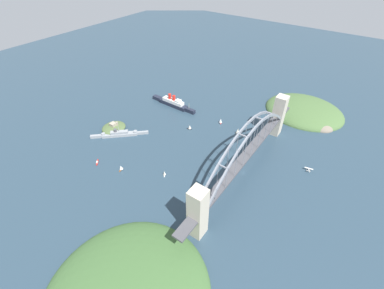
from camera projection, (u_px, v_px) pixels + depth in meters
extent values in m
plane|color=#283D4C|center=(243.00, 172.00, 325.94)|extent=(1400.00, 1400.00, 0.00)
cube|color=#BCB29E|center=(198.00, 213.00, 242.27)|extent=(15.55, 15.11, 61.11)
cube|color=#BCB29E|center=(278.00, 116.00, 370.92)|extent=(15.55, 15.11, 61.11)
cube|color=#47474C|center=(246.00, 155.00, 307.51)|extent=(188.14, 11.35, 2.40)
cube|color=#47474C|center=(185.00, 229.00, 230.70)|extent=(24.00, 11.35, 2.40)
cube|color=#47474C|center=(283.00, 110.00, 384.33)|extent=(24.00, 11.35, 2.40)
cube|color=gray|center=(210.00, 202.00, 244.66)|extent=(21.57, 1.80, 17.93)
cube|color=gray|center=(222.00, 179.00, 248.36)|extent=(21.26, 1.80, 14.72)
cube|color=gray|center=(233.00, 160.00, 254.23)|extent=(20.87, 1.80, 11.50)
cube|color=gray|center=(243.00, 144.00, 262.27)|extent=(20.40, 1.80, 8.23)
cube|color=gray|center=(252.00, 132.00, 272.48)|extent=(19.87, 1.80, 4.90)
cube|color=gray|center=(259.00, 123.00, 284.85)|extent=(19.87, 1.80, 4.90)
cube|color=gray|center=(266.00, 118.00, 299.39)|extent=(20.40, 1.80, 8.23)
cube|color=gray|center=(271.00, 115.00, 316.10)|extent=(20.87, 1.80, 11.50)
cube|color=gray|center=(276.00, 115.00, 334.98)|extent=(21.26, 1.80, 14.72)
cube|color=gray|center=(279.00, 117.00, 356.03)|extent=(21.57, 1.80, 17.93)
cube|color=gray|center=(201.00, 197.00, 249.24)|extent=(21.57, 1.80, 17.93)
cube|color=gray|center=(213.00, 175.00, 252.94)|extent=(21.26, 1.80, 14.72)
cube|color=gray|center=(224.00, 156.00, 258.81)|extent=(20.87, 1.80, 11.50)
cube|color=gray|center=(234.00, 141.00, 266.85)|extent=(20.40, 1.80, 8.23)
cube|color=gray|center=(243.00, 129.00, 277.05)|extent=(19.87, 1.80, 4.90)
cube|color=gray|center=(251.00, 120.00, 289.43)|extent=(19.87, 1.80, 4.90)
cube|color=gray|center=(258.00, 115.00, 303.97)|extent=(20.40, 1.80, 8.23)
cube|color=gray|center=(264.00, 113.00, 320.68)|extent=(20.87, 1.80, 11.50)
cube|color=gray|center=(268.00, 113.00, 339.56)|extent=(21.26, 1.80, 14.72)
cube|color=gray|center=(272.00, 115.00, 360.60)|extent=(21.57, 1.80, 17.93)
cube|color=gray|center=(200.00, 211.00, 245.64)|extent=(1.40, 10.22, 1.40)
cube|color=gray|center=(223.00, 167.00, 253.04)|extent=(1.40, 10.22, 1.40)
cube|color=gray|center=(243.00, 136.00, 269.12)|extent=(1.40, 10.22, 1.40)
cube|color=gray|center=(259.00, 118.00, 293.87)|extent=(1.40, 10.22, 1.40)
cube|color=gray|center=(270.00, 113.00, 327.29)|extent=(1.40, 10.22, 1.40)
cube|color=gray|center=(277.00, 118.00, 369.38)|extent=(1.40, 10.22, 1.40)
cylinder|color=gray|center=(216.00, 195.00, 250.47)|extent=(0.56, 0.56, 14.22)
cylinder|color=gray|center=(207.00, 190.00, 255.04)|extent=(0.56, 0.56, 14.22)
cylinder|color=gray|center=(226.00, 178.00, 259.05)|extent=(0.56, 0.56, 26.21)
cylinder|color=gray|center=(218.00, 174.00, 263.62)|extent=(0.56, 0.56, 26.21)
cylinder|color=gray|center=(236.00, 164.00, 268.71)|extent=(0.56, 0.56, 34.77)
cylinder|color=gray|center=(228.00, 160.00, 273.29)|extent=(0.56, 0.56, 34.77)
cylinder|color=gray|center=(245.00, 152.00, 279.46)|extent=(0.56, 0.56, 39.91)
cylinder|color=gray|center=(237.00, 148.00, 284.04)|extent=(0.56, 0.56, 39.91)
cylinder|color=gray|center=(253.00, 142.00, 291.29)|extent=(0.56, 0.56, 41.62)
cylinder|color=gray|center=(245.00, 139.00, 295.87)|extent=(0.56, 0.56, 41.62)
cylinder|color=gray|center=(260.00, 134.00, 304.21)|extent=(0.56, 0.56, 39.91)
cylinder|color=gray|center=(252.00, 131.00, 308.78)|extent=(0.56, 0.56, 39.91)
cylinder|color=gray|center=(266.00, 128.00, 318.21)|extent=(0.56, 0.56, 34.77)
cylinder|color=gray|center=(259.00, 125.00, 322.78)|extent=(0.56, 0.56, 34.77)
cylinder|color=gray|center=(272.00, 123.00, 333.30)|extent=(0.56, 0.56, 26.21)
cylinder|color=gray|center=(264.00, 121.00, 337.87)|extent=(0.56, 0.56, 26.21)
cylinder|color=gray|center=(276.00, 120.00, 349.46)|extent=(0.56, 0.56, 14.22)
cylinder|color=gray|center=(269.00, 118.00, 354.04)|extent=(0.56, 0.56, 14.22)
ellipsoid|color=#476638|center=(304.00, 112.00, 436.02)|extent=(111.94, 126.92, 30.52)
ellipsoid|color=#756B5B|center=(321.00, 126.00, 404.48)|extent=(39.18, 38.07, 16.78)
cube|color=#1E2333|center=(173.00, 104.00, 448.83)|extent=(12.40, 54.19, 6.43)
cube|color=#1E2333|center=(190.00, 111.00, 432.31)|extent=(6.61, 18.11, 6.43)
cube|color=#1E2333|center=(158.00, 98.00, 465.35)|extent=(7.87, 18.13, 6.43)
cube|color=white|center=(173.00, 101.00, 445.08)|extent=(10.44, 40.67, 5.44)
cube|color=white|center=(178.00, 101.00, 437.23)|extent=(8.74, 9.06, 3.20)
cylinder|color=red|center=(174.00, 98.00, 439.71)|extent=(5.15, 5.15, 8.60)
cylinder|color=red|center=(170.00, 96.00, 443.89)|extent=(5.15, 5.15, 8.60)
cylinder|color=tan|center=(189.00, 106.00, 428.15)|extent=(0.50, 0.50, 10.00)
cube|color=gray|center=(120.00, 135.00, 383.33)|extent=(40.25, 42.21, 4.36)
cube|color=gray|center=(143.00, 133.00, 386.85)|extent=(14.10, 14.71, 4.36)
cube|color=gray|center=(96.00, 136.00, 379.81)|extent=(14.62, 15.20, 4.36)
cube|color=gray|center=(119.00, 132.00, 380.77)|extent=(21.88, 22.74, 3.74)
cylinder|color=gray|center=(135.00, 131.00, 383.68)|extent=(5.60, 5.60, 2.20)
cylinder|color=gray|center=(103.00, 134.00, 378.83)|extent=(5.60, 5.60, 2.20)
cylinder|color=gray|center=(118.00, 128.00, 376.42)|extent=(0.60, 0.60, 10.00)
cylinder|color=#4C4C51|center=(115.00, 130.00, 377.66)|extent=(4.40, 4.40, 4.40)
ellipsoid|color=#4C6038|center=(114.00, 128.00, 393.26)|extent=(36.09, 33.72, 8.27)
cube|color=#9E937F|center=(113.00, 125.00, 389.77)|extent=(8.00, 8.00, 6.07)
cylinder|color=gray|center=(117.00, 124.00, 390.86)|extent=(3.60, 3.60, 6.68)
cylinder|color=#B7B7B2|center=(307.00, 170.00, 328.46)|extent=(5.40, 1.95, 0.90)
cylinder|color=#B7B7B2|center=(310.00, 171.00, 327.32)|extent=(5.40, 1.95, 0.90)
cylinder|color=navy|center=(307.00, 169.00, 327.73)|extent=(0.14, 0.14, 1.38)
cylinder|color=navy|center=(310.00, 170.00, 326.59)|extent=(0.14, 0.14, 1.38)
ellipsoid|color=silver|center=(309.00, 169.00, 326.35)|extent=(7.70, 2.69, 1.18)
cylinder|color=navy|center=(309.00, 167.00, 328.78)|extent=(1.01, 1.26, 1.12)
cube|color=silver|center=(309.00, 168.00, 326.71)|extent=(3.74, 10.45, 0.20)
cube|color=silver|center=(309.00, 171.00, 323.90)|extent=(1.86, 4.06, 0.12)
cube|color=navy|center=(309.00, 170.00, 323.13)|extent=(1.10, 0.34, 1.50)
cube|color=#B2231E|center=(220.00, 122.00, 410.85)|extent=(5.59, 5.26, 0.81)
cube|color=#B2231E|center=(220.00, 121.00, 413.50)|extent=(2.05, 1.98, 0.81)
cube|color=#B2231E|center=(221.00, 124.00, 408.19)|extent=(2.20, 2.16, 0.81)
cylinder|color=tan|center=(220.00, 120.00, 408.28)|extent=(0.16, 0.16, 8.36)
cone|color=white|center=(221.00, 121.00, 407.38)|extent=(6.67, 6.67, 6.69)
cube|color=brown|center=(121.00, 170.00, 328.79)|extent=(5.03, 2.64, 0.94)
cube|color=brown|center=(119.00, 171.00, 326.54)|extent=(1.72, 1.08, 0.94)
cube|color=brown|center=(123.00, 168.00, 331.05)|extent=(1.75, 1.24, 0.94)
cylinder|color=tan|center=(120.00, 168.00, 326.14)|extent=(0.16, 0.16, 6.56)
cone|color=white|center=(121.00, 167.00, 327.33)|extent=(5.15, 5.15, 5.24)
cube|color=black|center=(189.00, 129.00, 397.65)|extent=(3.28, 5.15, 0.76)
cube|color=black|center=(187.00, 128.00, 398.42)|extent=(1.31, 1.79, 0.76)
cube|color=black|center=(191.00, 129.00, 396.89)|extent=(1.48, 1.84, 0.76)
cylinder|color=tan|center=(189.00, 127.00, 395.17)|extent=(0.16, 0.16, 7.39)
cone|color=silver|center=(190.00, 127.00, 395.07)|extent=(5.50, 5.50, 5.91)
cube|color=#B2231E|center=(97.00, 162.00, 339.43)|extent=(6.43, 6.33, 1.13)
cube|color=#B2231E|center=(98.00, 160.00, 342.86)|extent=(2.49, 2.47, 1.13)
cube|color=#B2231E|center=(97.00, 165.00, 336.00)|extent=(2.67, 2.65, 1.13)
cube|color=beige|center=(97.00, 162.00, 338.01)|extent=(3.70, 3.66, 1.32)
cube|color=silver|center=(165.00, 175.00, 321.47)|extent=(3.99, 3.40, 0.86)
cube|color=silver|center=(164.00, 177.00, 319.59)|extent=(1.44, 1.30, 0.86)
cube|color=silver|center=(165.00, 174.00, 323.34)|extent=(1.52, 1.43, 0.86)
cylinder|color=tan|center=(164.00, 173.00, 318.89)|extent=(0.16, 0.16, 6.55)
cone|color=silver|center=(164.00, 173.00, 319.92)|extent=(4.60, 4.60, 5.24)
cube|color=#2D6B3D|center=(238.00, 134.00, 387.73)|extent=(5.26, 6.02, 0.93)
cube|color=#2D6B3D|center=(239.00, 135.00, 384.98)|extent=(1.99, 2.17, 0.93)
cube|color=#2D6B3D|center=(237.00, 132.00, 390.47)|extent=(2.17, 2.30, 0.93)
cylinder|color=tan|center=(238.00, 131.00, 384.18)|extent=(0.16, 0.16, 9.20)
cone|color=silver|center=(238.00, 131.00, 385.67)|extent=(7.20, 7.20, 7.36)
cone|color=red|center=(230.00, 146.00, 364.01)|extent=(2.20, 2.20, 2.20)
sphere|color=#F2E566|center=(230.00, 145.00, 363.12)|extent=(0.50, 0.50, 0.50)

